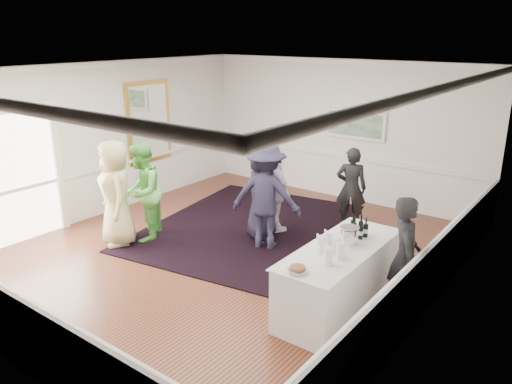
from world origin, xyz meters
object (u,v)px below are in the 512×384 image
Objects in this scene: guest_lilac at (276,192)px; nut_bowl at (298,270)px; serving_table at (339,278)px; bartender at (405,257)px; guest_tan at (116,193)px; guest_navy at (262,192)px; guest_dark_b at (351,188)px; guest_dark_a at (266,196)px; guest_green at (142,192)px; ice_bucket at (349,236)px.

nut_bowl is (2.26, -2.79, 0.16)m from guest_lilac.
serving_table is 1.10m from nut_bowl.
bartender is 6.63× the size of nut_bowl.
guest_lilac is 6.25× the size of nut_bowl.
bartender is 1.06× the size of guest_lilac.
guest_lilac is at bearing 74.19° from guest_tan.
guest_lilac is 0.39m from guest_navy.
bartender is 3.22m from guest_dark_b.
guest_dark_a is at bearing 43.39° from guest_dark_b.
guest_navy is (1.72, 1.41, -0.04)m from guest_green.
serving_table is at bearing 166.46° from guest_lilac.
bartender is 3.40m from guest_lilac.
guest_green reaches higher than nut_bowl.
guest_dark_a is at bearing 59.94° from guest_tan.
ice_bucket is at bearing 34.08° from guest_tan.
guest_tan is (-5.10, -0.83, 0.12)m from bartender.
nut_bowl is (-0.10, -1.19, -0.08)m from ice_bucket.
guest_dark_a is at bearing 48.67° from bartender.
guest_lilac is (-3.11, 1.39, -0.05)m from bartender.
guest_lilac reaches higher than serving_table.
nut_bowl is at bearing -94.84° from serving_table.
ice_bucket is (0.02, 0.21, 0.58)m from serving_table.
guest_navy is at bearing 153.08° from ice_bucket.
guest_tan reaches higher than guest_navy.
guest_tan reaches higher than ice_bucket.
serving_table is at bearing 85.16° from nut_bowl.
guest_tan is at bearing 71.59° from bartender.
guest_green is 7.18× the size of ice_bucket.
guest_dark_b is at bearing 11.93° from bartender.
guest_lilac is at bearing 145.79° from ice_bucket.
guest_navy is 6.86× the size of ice_bucket.
guest_green is 1.14× the size of guest_dark_b.
guest_lilac is 0.83× the size of guest_dark_a.
serving_table is at bearing -95.20° from ice_bucket.
nut_bowl is (-0.84, -1.40, 0.12)m from bartender.
guest_dark_a reaches higher than nut_bowl.
guest_dark_b is at bearing 115.91° from ice_bucket.
guest_dark_b is at bearing 73.41° from guest_tan.
guest_green reaches higher than guest_navy.
nut_bowl is (4.26, -0.57, -0.01)m from guest_tan.
guest_dark_b reaches higher than ice_bucket.
guest_green is at bearing 89.92° from guest_navy.
guest_green is (-4.89, -0.39, 0.08)m from bartender.
guest_lilac is 0.98× the size of guest_dark_b.
guest_tan reaches higher than guest_lilac.
guest_tan is 7.56× the size of nut_bowl.
serving_table is at bearing 131.06° from guest_dark_a.
guest_tan is at bearing 94.38° from guest_navy.
serving_table is 1.35× the size of bartender.
nut_bowl is at bearing 84.40° from guest_dark_b.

